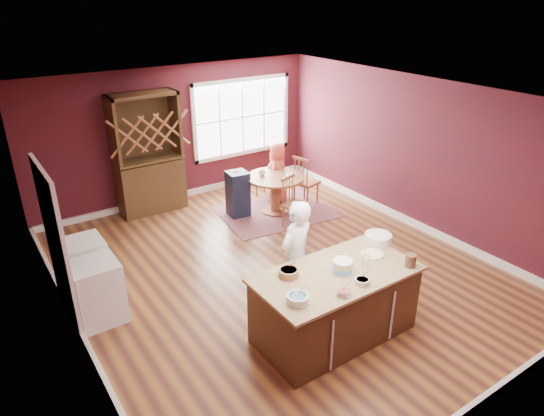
{
  "coord_description": "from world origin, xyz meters",
  "views": [
    {
      "loc": [
        -3.73,
        -5.37,
        4.05
      ],
      "look_at": [
        -0.04,
        0.05,
        1.05
      ],
      "focal_mm": 32.0,
      "sensor_mm": 36.0,
      "label": 1
    }
  ],
  "objects_px": {
    "kitchen_island": "(335,306)",
    "hutch": "(148,154)",
    "chair_south": "(296,203)",
    "high_chair": "(238,193)",
    "dining_table": "(275,187)",
    "seated_woman": "(277,173)",
    "washer": "(98,292)",
    "chair_east": "(306,180)",
    "chair_north": "(267,173)",
    "dryer": "(84,269)",
    "layer_cake": "(343,265)",
    "baker": "(295,258)",
    "toddler": "(232,176)"
  },
  "relations": [
    {
      "from": "kitchen_island",
      "to": "hutch",
      "type": "distance_m",
      "value": 4.99
    },
    {
      "from": "chair_south",
      "to": "high_chair",
      "type": "relative_size",
      "value": 1.06
    },
    {
      "from": "kitchen_island",
      "to": "dining_table",
      "type": "relative_size",
      "value": 1.82
    },
    {
      "from": "chair_south",
      "to": "dining_table",
      "type": "bearing_deg",
      "value": 65.71
    },
    {
      "from": "seated_woman",
      "to": "washer",
      "type": "height_order",
      "value": "seated_woman"
    },
    {
      "from": "chair_east",
      "to": "hutch",
      "type": "relative_size",
      "value": 0.45
    },
    {
      "from": "dining_table",
      "to": "chair_north",
      "type": "relative_size",
      "value": 1.09
    },
    {
      "from": "high_chair",
      "to": "washer",
      "type": "height_order",
      "value": "high_chair"
    },
    {
      "from": "seated_woman",
      "to": "hutch",
      "type": "bearing_deg",
      "value": -62.18
    },
    {
      "from": "dining_table",
      "to": "dryer",
      "type": "xyz_separation_m",
      "value": [
        -3.84,
        -0.84,
        -0.1
      ]
    },
    {
      "from": "layer_cake",
      "to": "chair_south",
      "type": "height_order",
      "value": "layer_cake"
    },
    {
      "from": "baker",
      "to": "dryer",
      "type": "distance_m",
      "value": 2.98
    },
    {
      "from": "chair_north",
      "to": "washer",
      "type": "bearing_deg",
      "value": 1.5
    },
    {
      "from": "dining_table",
      "to": "washer",
      "type": "bearing_deg",
      "value": -158.88
    },
    {
      "from": "washer",
      "to": "layer_cake",
      "type": "bearing_deg",
      "value": -39.04
    },
    {
      "from": "kitchen_island",
      "to": "toddler",
      "type": "relative_size",
      "value": 7.8
    },
    {
      "from": "chair_east",
      "to": "chair_north",
      "type": "height_order",
      "value": "chair_east"
    },
    {
      "from": "toddler",
      "to": "washer",
      "type": "relative_size",
      "value": 0.3
    },
    {
      "from": "baker",
      "to": "toddler",
      "type": "bearing_deg",
      "value": -120.25
    },
    {
      "from": "dryer",
      "to": "chair_south",
      "type": "bearing_deg",
      "value": 1.39
    },
    {
      "from": "chair_south",
      "to": "washer",
      "type": "relative_size",
      "value": 1.14
    },
    {
      "from": "chair_south",
      "to": "toddler",
      "type": "height_order",
      "value": "chair_south"
    },
    {
      "from": "chair_east",
      "to": "chair_north",
      "type": "relative_size",
      "value": 1.02
    },
    {
      "from": "kitchen_island",
      "to": "seated_woman",
      "type": "bearing_deg",
      "value": 64.77
    },
    {
      "from": "chair_south",
      "to": "hutch",
      "type": "relative_size",
      "value": 0.42
    },
    {
      "from": "layer_cake",
      "to": "toddler",
      "type": "xyz_separation_m",
      "value": [
        0.65,
        3.81,
        -0.18
      ]
    },
    {
      "from": "high_chair",
      "to": "dryer",
      "type": "distance_m",
      "value": 3.36
    },
    {
      "from": "layer_cake",
      "to": "toddler",
      "type": "bearing_deg",
      "value": 80.36
    },
    {
      "from": "chair_east",
      "to": "toddler",
      "type": "relative_size",
      "value": 4.02
    },
    {
      "from": "dining_table",
      "to": "layer_cake",
      "type": "height_order",
      "value": "layer_cake"
    },
    {
      "from": "washer",
      "to": "chair_east",
      "type": "bearing_deg",
      "value": 17.72
    },
    {
      "from": "dining_table",
      "to": "toddler",
      "type": "bearing_deg",
      "value": 154.98
    },
    {
      "from": "chair_south",
      "to": "seated_woman",
      "type": "bearing_deg",
      "value": 51.5
    },
    {
      "from": "high_chair",
      "to": "hutch",
      "type": "height_order",
      "value": "hutch"
    },
    {
      "from": "washer",
      "to": "baker",
      "type": "bearing_deg",
      "value": -29.11
    },
    {
      "from": "layer_cake",
      "to": "baker",
      "type": "bearing_deg",
      "value": 103.51
    },
    {
      "from": "baker",
      "to": "high_chair",
      "type": "height_order",
      "value": "baker"
    },
    {
      "from": "dryer",
      "to": "chair_east",
      "type": "bearing_deg",
      "value": 10.19
    },
    {
      "from": "baker",
      "to": "layer_cake",
      "type": "height_order",
      "value": "baker"
    },
    {
      "from": "seated_woman",
      "to": "washer",
      "type": "distance_m",
      "value": 4.6
    },
    {
      "from": "chair_north",
      "to": "chair_east",
      "type": "bearing_deg",
      "value": 89.83
    },
    {
      "from": "chair_south",
      "to": "washer",
      "type": "height_order",
      "value": "chair_south"
    },
    {
      "from": "baker",
      "to": "chair_north",
      "type": "xyz_separation_m",
      "value": [
        1.9,
        3.53,
        -0.3
      ]
    },
    {
      "from": "baker",
      "to": "hutch",
      "type": "distance_m",
      "value": 4.23
    },
    {
      "from": "seated_woman",
      "to": "kitchen_island",
      "type": "bearing_deg",
      "value": 26.82
    },
    {
      "from": "dryer",
      "to": "layer_cake",
      "type": "bearing_deg",
      "value": -47.03
    },
    {
      "from": "chair_north",
      "to": "seated_woman",
      "type": "bearing_deg",
      "value": 64.93
    },
    {
      "from": "kitchen_island",
      "to": "chair_north",
      "type": "height_order",
      "value": "chair_north"
    },
    {
      "from": "chair_south",
      "to": "chair_north",
      "type": "height_order",
      "value": "chair_north"
    },
    {
      "from": "high_chair",
      "to": "toddler",
      "type": "relative_size",
      "value": 3.55
    }
  ]
}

